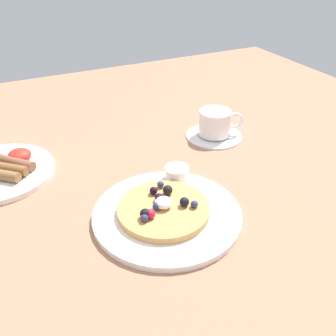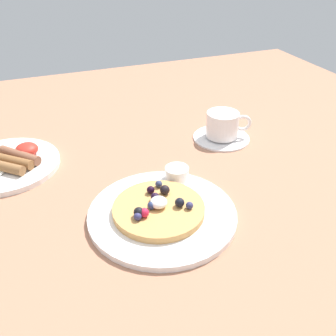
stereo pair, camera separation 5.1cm
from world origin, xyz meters
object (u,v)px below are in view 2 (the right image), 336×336
at_px(pancake_plate, 162,214).
at_px(coffee_cup, 223,124).
at_px(syrup_ramekin, 177,173).
at_px(coffee_saucer, 221,137).
at_px(breakfast_plate, 6,165).

height_order(pancake_plate, coffee_cup, coffee_cup).
distance_m(syrup_ramekin, coffee_saucer, 0.22).
relative_size(pancake_plate, breakfast_plate, 1.16).
bearing_deg(syrup_ramekin, coffee_saucer, 38.53).
bearing_deg(coffee_cup, syrup_ramekin, -141.85).
height_order(syrup_ramekin, breakfast_plate, syrup_ramekin).
height_order(pancake_plate, coffee_saucer, pancake_plate).
distance_m(pancake_plate, coffee_cup, 0.33).
xyz_separation_m(pancake_plate, coffee_saucer, (0.23, 0.22, -0.00)).
bearing_deg(coffee_saucer, pancake_plate, -136.50).
bearing_deg(coffee_saucer, breakfast_plate, 174.19).
xyz_separation_m(coffee_saucer, coffee_cup, (0.00, -0.00, 0.03)).
relative_size(pancake_plate, syrup_ramekin, 5.57).
height_order(coffee_saucer, coffee_cup, coffee_cup).
bearing_deg(coffee_cup, coffee_saucer, 159.89).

